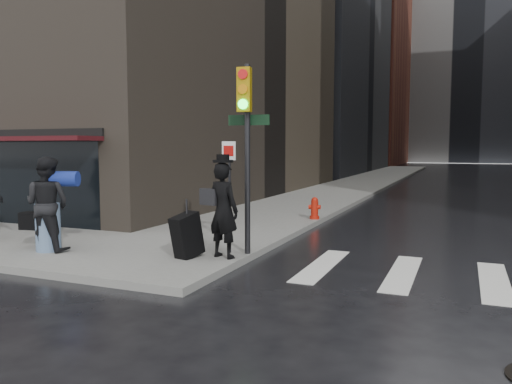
# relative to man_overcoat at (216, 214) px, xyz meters

# --- Properties ---
(ground) EXTENTS (140.00, 140.00, 0.00)m
(ground) POSITION_rel_man_overcoat_xyz_m (-1.46, -0.23, -1.06)
(ground) COLOR black
(ground) RESTS_ON ground
(sidewalk_left) EXTENTS (4.00, 50.00, 0.15)m
(sidewalk_left) POSITION_rel_man_overcoat_xyz_m (-1.46, 26.77, -0.98)
(sidewalk_left) COLOR slate
(sidewalk_left) RESTS_ON ground
(bldg_left_far) EXTENTS (22.00, 20.00, 26.00)m
(bldg_left_far) POSITION_rel_man_overcoat_xyz_m (-14.46, 61.77, 11.94)
(bldg_left_far) COLOR brown
(bldg_left_far) RESTS_ON ground
(bldg_distant) EXTENTS (40.00, 12.00, 32.00)m
(bldg_distant) POSITION_rel_man_overcoat_xyz_m (4.54, 77.77, 14.94)
(bldg_distant) COLOR slate
(bldg_distant) RESTS_ON ground
(man_overcoat) EXTENTS (1.33, 1.03, 2.16)m
(man_overcoat) POSITION_rel_man_overcoat_xyz_m (0.00, 0.00, 0.00)
(man_overcoat) COLOR black
(man_overcoat) RESTS_ON ground
(man_jeans) EXTENTS (1.50, 0.94, 2.06)m
(man_jeans) POSITION_rel_man_overcoat_xyz_m (-3.71, -0.81, 0.12)
(man_jeans) COLOR black
(man_jeans) RESTS_ON ground
(traffic_light) EXTENTS (0.99, 0.51, 3.99)m
(traffic_light) POSITION_rel_man_overcoat_xyz_m (0.42, 0.52, 1.66)
(traffic_light) COLOR black
(traffic_light) RESTS_ON ground
(fire_hydrant) EXTENTS (0.40, 0.30, 0.69)m
(fire_hydrant) POSITION_rel_man_overcoat_xyz_m (0.34, 6.13, -0.60)
(fire_hydrant) COLOR #AB190A
(fire_hydrant) RESTS_ON ground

